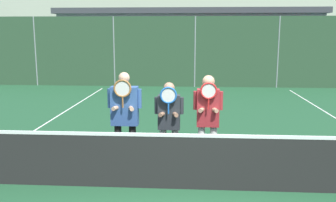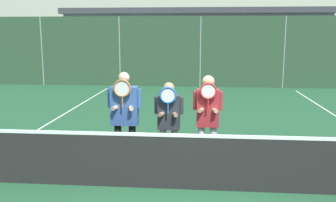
{
  "view_description": "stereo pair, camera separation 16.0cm",
  "coord_description": "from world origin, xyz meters",
  "px_view_note": "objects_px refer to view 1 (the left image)",
  "views": [
    {
      "loc": [
        -0.08,
        -5.88,
        2.59
      ],
      "look_at": [
        -0.54,
        1.01,
        1.31
      ],
      "focal_mm": 40.0,
      "sensor_mm": 36.0,
      "label": 1
    },
    {
      "loc": [
        0.08,
        -5.87,
        2.59
      ],
      "look_at": [
        -0.54,
        1.01,
        1.31
      ],
      "focal_mm": 40.0,
      "sensor_mm": 36.0,
      "label": 2
    }
  ],
  "objects_px": {
    "player_leftmost": "(125,113)",
    "car_center": "(252,62)",
    "player_center_right": "(208,115)",
    "car_left_of_center": "(164,62)",
    "car_far_left": "(82,62)",
    "player_center_left": "(169,119)"
  },
  "relations": [
    {
      "from": "player_leftmost",
      "to": "car_center",
      "type": "relative_size",
      "value": 0.4
    },
    {
      "from": "player_center_left",
      "to": "player_center_right",
      "type": "distance_m",
      "value": 0.72
    },
    {
      "from": "player_leftmost",
      "to": "player_center_left",
      "type": "distance_m",
      "value": 0.82
    },
    {
      "from": "car_far_left",
      "to": "car_center",
      "type": "distance_m",
      "value": 9.66
    },
    {
      "from": "player_leftmost",
      "to": "car_left_of_center",
      "type": "relative_size",
      "value": 0.46
    },
    {
      "from": "player_center_right",
      "to": "car_far_left",
      "type": "height_order",
      "value": "player_center_right"
    },
    {
      "from": "car_center",
      "to": "player_leftmost",
      "type": "bearing_deg",
      "value": -107.23
    },
    {
      "from": "car_far_left",
      "to": "player_center_right",
      "type": "bearing_deg",
      "value": -65.26
    },
    {
      "from": "player_center_right",
      "to": "car_far_left",
      "type": "xyz_separation_m",
      "value": [
        -6.66,
        14.45,
        -0.2
      ]
    },
    {
      "from": "car_far_left",
      "to": "car_left_of_center",
      "type": "xyz_separation_m",
      "value": [
        4.76,
        -0.5,
        0.03
      ]
    },
    {
      "from": "player_center_right",
      "to": "car_left_of_center",
      "type": "xyz_separation_m",
      "value": [
        -1.89,
        13.95,
        -0.17
      ]
    },
    {
      "from": "player_center_right",
      "to": "car_left_of_center",
      "type": "bearing_deg",
      "value": 97.74
    },
    {
      "from": "car_center",
      "to": "car_far_left",
      "type": "bearing_deg",
      "value": 179.99
    },
    {
      "from": "player_leftmost",
      "to": "car_far_left",
      "type": "xyz_separation_m",
      "value": [
        -5.14,
        14.58,
        -0.24
      ]
    },
    {
      "from": "car_left_of_center",
      "to": "car_center",
      "type": "xyz_separation_m",
      "value": [
        4.89,
        0.5,
        0.0
      ]
    },
    {
      "from": "player_center_right",
      "to": "car_left_of_center",
      "type": "height_order",
      "value": "player_center_right"
    },
    {
      "from": "player_center_left",
      "to": "player_leftmost",
      "type": "bearing_deg",
      "value": -172.07
    },
    {
      "from": "player_center_right",
      "to": "car_far_left",
      "type": "bearing_deg",
      "value": 114.74
    },
    {
      "from": "car_left_of_center",
      "to": "car_center",
      "type": "relative_size",
      "value": 0.86
    },
    {
      "from": "car_far_left",
      "to": "car_left_of_center",
      "type": "distance_m",
      "value": 4.79
    },
    {
      "from": "player_center_right",
      "to": "car_center",
      "type": "distance_m",
      "value": 14.76
    },
    {
      "from": "player_leftmost",
      "to": "car_far_left",
      "type": "relative_size",
      "value": 0.42
    }
  ]
}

